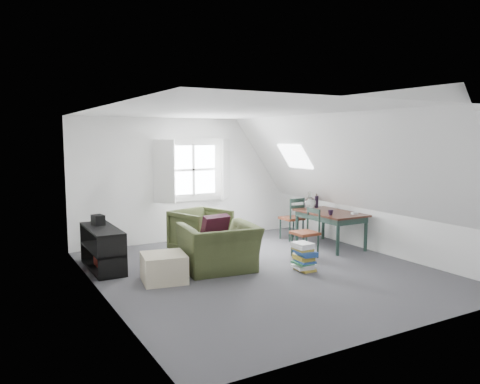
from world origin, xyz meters
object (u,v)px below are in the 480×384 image
armchair_far (201,254)px  magazine_stack (304,257)px  armchair_near (219,271)px  dining_table (330,216)px  ottoman (164,268)px  media_shelf (103,251)px  dining_chair_near (307,232)px  dining_chair_far (293,218)px

armchair_far → magazine_stack: bearing=-79.1°
armchair_near → dining_table: bearing=-164.7°
armchair_far → ottoman: bearing=-150.9°
armchair_far → dining_table: 2.59m
media_shelf → armchair_near: bearing=-33.4°
dining_table → media_shelf: 4.26m
armchair_near → dining_chair_near: dining_chair_near is taller
armchair_far → dining_table: dining_table is taller
ottoman → magazine_stack: size_ratio=1.38×
dining_chair_near → media_shelf: (-3.33, 0.98, -0.14)m
armchair_far → dining_table: (2.41, -0.73, 0.59)m
armchair_near → magazine_stack: bearing=157.1°
dining_chair_far → dining_chair_near: (-0.61, -1.26, -0.01)m
armchair_far → magazine_stack: size_ratio=2.01×
armchair_near → armchair_far: 1.16m
ottoman → dining_chair_near: bearing=2.2°
dining_table → armchair_near: bearing=-173.6°
armchair_near → armchair_far: (0.21, 1.14, 0.00)m
dining_table → dining_chair_near: size_ratio=1.59×
armchair_near → ottoman: ottoman is taller
magazine_stack → dining_table: bearing=36.7°
dining_table → dining_chair_near: dining_chair_near is taller
armchair_far → dining_chair_near: 1.96m
media_shelf → armchair_far: bearing=3.4°
dining_chair_far → magazine_stack: (-1.18, -1.93, -0.24)m
dining_chair_far → ottoman: bearing=3.1°
dining_table → dining_chair_far: dining_chair_far is taller
dining_chair_near → armchair_far: bearing=-107.1°
dining_table → dining_chair_near: bearing=-157.9°
armchair_far → dining_chair_near: size_ratio=1.04×
armchair_far → dining_chair_far: size_ratio=1.02×
ottoman → dining_chair_near: size_ratio=0.72×
dining_table → media_shelf: dining_table is taller
media_shelf → magazine_stack: media_shelf is taller
armchair_near → dining_chair_far: 2.72m
dining_chair_far → dining_chair_near: dining_chair_far is taller
dining_chair_far → media_shelf: bearing=-15.1°
armchair_far → dining_chair_far: dining_chair_far is taller
dining_chair_near → magazine_stack: 0.90m
armchair_far → dining_chair_near: bearing=-53.9°
dining_table → dining_chair_far: bearing=104.6°
armchair_far → media_shelf: media_shelf is taller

